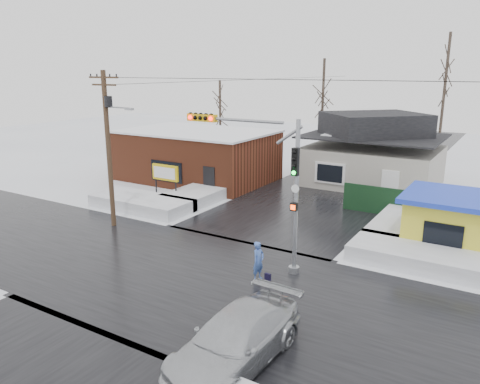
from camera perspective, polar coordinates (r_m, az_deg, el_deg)
The scene contains 20 objects.
ground at distance 21.46m, azimuth -6.83°, elevation -10.26°, with size 120.00×120.00×0.00m, color white.
road_ns at distance 21.45m, azimuth -6.83°, elevation -10.24°, with size 10.00×120.00×0.02m, color black.
road_ew at distance 21.45m, azimuth -6.83°, elevation -10.24°, with size 120.00×10.00×0.02m, color black.
snowbank_nw at distance 31.86m, azimuth -11.88°, elevation -1.31°, with size 7.00×3.00×0.80m, color white.
snowbank_ne at distance 24.01m, azimuth 21.74°, elevation -7.43°, with size 7.00×3.00×0.80m, color white.
snowbank_nside_w at distance 34.37m, azimuth -3.75°, elevation 0.16°, with size 3.00×8.00×0.80m, color white.
snowbank_nside_e at distance 28.98m, azimuth 19.61°, elevation -3.47°, with size 3.00×8.00×0.80m, color white.
traffic_signal at distance 21.08m, azimuth 3.02°, elevation 2.42°, with size 6.05×0.68×7.00m.
utility_pole at distance 27.73m, azimuth -15.70°, elevation 6.07°, with size 3.15×0.44×9.00m.
brick_building at distance 39.47m, azimuth -5.23°, elevation 4.52°, with size 12.20×8.20×4.12m.
marquee_sign at distance 33.29m, azimuth -9.10°, elevation 2.22°, with size 2.20×0.21×2.55m.
house at distance 39.07m, azimuth 15.86°, elevation 4.73°, with size 10.40×8.40×5.76m.
kiosk at distance 26.42m, azimuth 24.17°, elevation -3.24°, with size 4.60×4.60×2.88m.
fence at distance 30.82m, azimuth 19.58°, elevation -1.43°, with size 8.00×0.12×1.80m, color black.
tree_far_left at distance 44.26m, azimuth 10.15°, elevation 13.12°, with size 3.00×3.00×10.00m.
tree_far_mid at distance 43.62m, azimuth 23.96°, elevation 14.19°, with size 3.00×3.00×12.00m.
tree_far_west at distance 47.20m, azimuth -2.46°, elevation 11.48°, with size 3.00×3.00×8.00m.
pedestrian at distance 20.70m, azimuth 2.25°, elevation -8.45°, with size 0.64×0.42×1.77m, color #4366BC.
car at distance 15.34m, azimuth -0.55°, elevation -17.59°, with size 2.30×5.67×1.64m, color #B6B9BE.
shopping_bag at distance 20.87m, azimuth 3.40°, elevation -10.39°, with size 0.28×0.12×0.35m, color black.
Camera 1 is at (12.18, -15.18, 9.03)m, focal length 35.00 mm.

